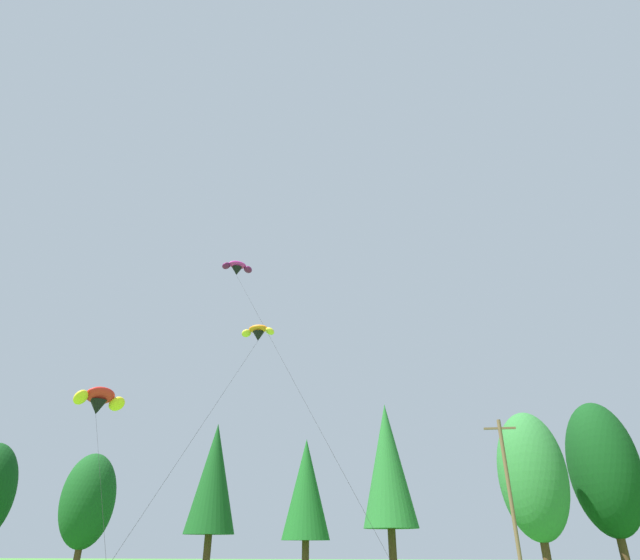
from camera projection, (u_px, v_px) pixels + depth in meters
The scene contains 10 objects.
treeline_tree_b at pixel (88, 500), 43.88m from camera, with size 4.41×4.41×9.66m.
treeline_tree_c at pixel (214, 477), 46.13m from camera, with size 4.36×4.36×12.56m.
treeline_tree_d at pixel (306, 488), 43.57m from camera, with size 3.97×3.97×10.75m.
treeline_tree_e at pixel (388, 464), 46.11m from camera, with size 4.73×4.73×14.24m.
treeline_tree_f at pixel (532, 475), 39.30m from camera, with size 5.01×5.01×11.89m.
treeline_tree_g at pixel (604, 468), 41.36m from camera, with size 5.35×5.35×13.15m.
utility_pole at pixel (510, 494), 34.78m from camera, with size 2.20×0.26×10.44m.
parafoil_kite_high_red_yellow at pixel (99, 400), 34.64m from camera, with size 9.83×12.62×10.45m.
parafoil_kite_mid_magenta at pixel (237, 268), 44.29m from camera, with size 13.47×14.62×22.67m.
parafoil_kite_far_orange at pixel (258, 333), 36.83m from camera, with size 3.24×12.90×14.93m.
Camera 1 is at (4.73, 1.05, 2.37)m, focal length 29.00 mm.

